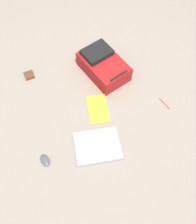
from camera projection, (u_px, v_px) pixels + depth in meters
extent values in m
plane|color=gray|center=(93.00, 111.00, 2.32)|extent=(4.05, 4.05, 0.00)
cube|color=maroon|center=(104.00, 67.00, 2.47)|extent=(0.38, 0.50, 0.15)
cube|color=black|center=(97.00, 52.00, 2.42)|extent=(0.28, 0.24, 0.05)
cylinder|color=black|center=(119.00, 76.00, 2.31)|extent=(0.18, 0.05, 0.02)
cube|color=#929296|center=(97.00, 146.00, 2.15)|extent=(0.41, 0.36, 0.02)
cube|color=#B7B7BC|center=(97.00, 146.00, 2.14)|extent=(0.41, 0.35, 0.01)
cube|color=silver|center=(98.00, 109.00, 2.33)|extent=(0.23, 0.30, 0.01)
cube|color=yellow|center=(98.00, 109.00, 2.32)|extent=(0.23, 0.31, 0.00)
ellipsoid|color=#4C4C51|center=(45.00, 160.00, 2.09)|extent=(0.08, 0.11, 0.03)
cylinder|color=red|center=(165.00, 104.00, 2.36)|extent=(0.03, 0.13, 0.01)
cube|color=#59331E|center=(29.00, 75.00, 2.50)|extent=(0.09, 0.09, 0.03)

